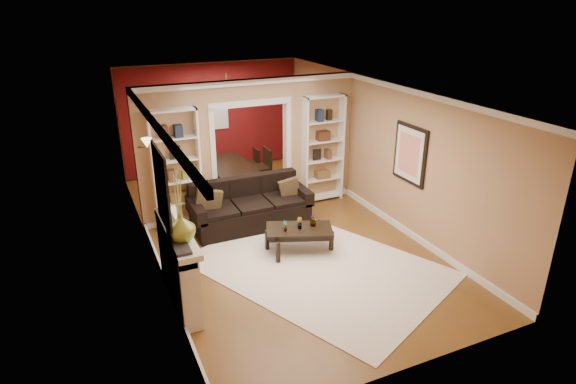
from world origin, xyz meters
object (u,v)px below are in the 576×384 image
coffee_table (299,239)px  bookshelf_right (323,150)px  dining_table (231,175)px  sofa (250,204)px  fireplace (180,266)px  bookshelf_left (176,170)px

coffee_table → bookshelf_right: 2.53m
coffee_table → dining_table: (-0.14, 3.42, 0.07)m
sofa → fireplace: 2.64m
bookshelf_left → bookshelf_right: (3.10, 0.00, 0.00)m
dining_table → sofa: bearing=172.1°
dining_table → bookshelf_left: bearing=135.4°
sofa → bookshelf_left: (-1.24, 0.58, 0.70)m
bookshelf_left → fireplace: (-0.54, -2.53, -0.57)m
fireplace → sofa: bearing=47.7°
coffee_table → dining_table: size_ratio=0.69×
bookshelf_left → dining_table: 2.34m
coffee_table → sofa: bearing=130.1°
bookshelf_left → fireplace: size_ratio=1.35×
bookshelf_right → dining_table: bookshelf_right is taller
coffee_table → bookshelf_right: (1.43, 1.86, 0.93)m
bookshelf_left → coffee_table: bearing=-48.2°
coffee_table → bookshelf_left: size_ratio=0.49×
coffee_table → bookshelf_left: bearing=153.3°
bookshelf_left → bookshelf_right: bearing=0.0°
dining_table → bookshelf_right: bearing=-134.7°
sofa → dining_table: 2.16m
coffee_table → bookshelf_left: 2.67m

